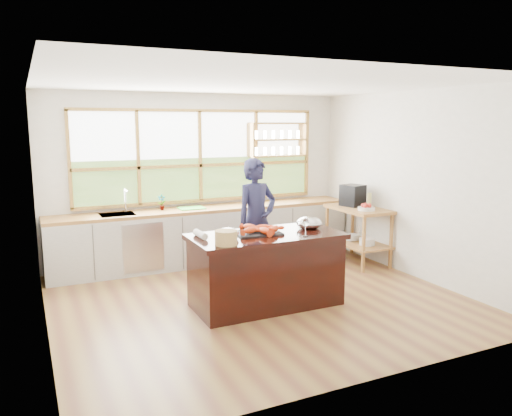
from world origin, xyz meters
TOP-DOWN VIEW (x-y plane):
  - ground_plane at (0.00, 0.00)m, footprint 5.00×5.00m
  - room_shell at (0.02, 0.51)m, footprint 5.02×4.52m
  - back_counter at (-0.02, 1.94)m, footprint 4.90×0.63m
  - right_shelf_unit at (2.19, 0.89)m, footprint 0.62×1.10m
  - island at (0.00, -0.20)m, footprint 1.85×0.90m
  - cook at (0.31, 0.74)m, footprint 0.70×0.53m
  - potted_plant at (-0.71, 2.00)m, footprint 0.14×0.11m
  - cutting_board at (-0.25, 1.94)m, footprint 0.40×0.31m
  - espresso_machine at (2.19, 1.07)m, footprint 0.38×0.39m
  - wine_bottle at (2.24, 0.70)m, footprint 0.07×0.07m
  - fruit_bowl at (2.14, 0.63)m, footprint 0.26×0.26m
  - slate_board at (-0.08, -0.13)m, footprint 0.59×0.46m
  - lobster_pile at (-0.06, -0.16)m, footprint 0.52×0.48m
  - mixing_bowl_left at (-0.51, -0.21)m, footprint 0.27×0.27m
  - mixing_bowl_right at (0.65, -0.13)m, footprint 0.33×0.33m
  - wine_glass at (0.37, -0.51)m, footprint 0.08×0.08m
  - wicker_basket at (-0.64, -0.50)m, footprint 0.25×0.25m
  - parchment_roll at (-0.79, -0.04)m, footprint 0.09×0.30m

SIDE VIEW (x-z plane):
  - ground_plane at x=0.00m, z-range 0.00..0.00m
  - island at x=0.00m, z-range 0.00..0.90m
  - back_counter at x=-0.02m, z-range 0.00..0.90m
  - right_shelf_unit at x=2.19m, z-range 0.15..1.05m
  - cook at x=0.31m, z-range 0.00..1.75m
  - cutting_board at x=-0.25m, z-range 0.90..0.91m
  - slate_board at x=-0.08m, z-range 0.90..0.92m
  - parchment_roll at x=-0.79m, z-range 0.90..0.98m
  - fruit_bowl at x=2.14m, z-range 0.89..1.00m
  - mixing_bowl_left at x=-0.51m, z-range 0.89..1.02m
  - lobster_pile at x=-0.06m, z-range 0.92..1.00m
  - mixing_bowl_right at x=0.65m, z-range 0.89..1.05m
  - wicker_basket at x=-0.64m, z-range 0.90..1.06m
  - potted_plant at x=-0.71m, z-range 0.90..1.15m
  - wine_bottle at x=2.24m, z-range 0.90..1.16m
  - wine_glass at x=0.37m, z-range 0.95..1.17m
  - espresso_machine at x=2.19m, z-range 0.90..1.25m
  - room_shell at x=0.02m, z-range 0.40..3.11m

